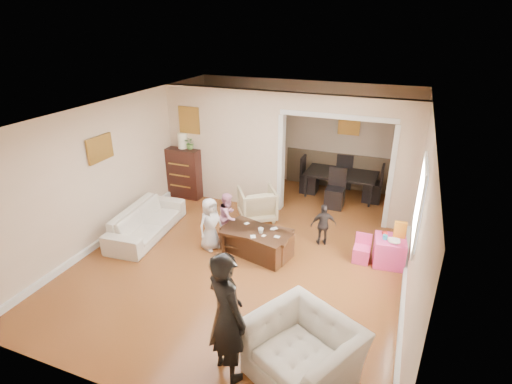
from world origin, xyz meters
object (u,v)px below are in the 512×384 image
at_px(cyan_cup, 385,237).
at_px(adult_person, 226,316).
at_px(armchair_front, 304,352).
at_px(coffee_cup, 261,231).
at_px(sofa, 147,221).
at_px(child_toddler, 323,225).
at_px(dining_table, 340,185).
at_px(table_lamp, 183,140).
at_px(play_table, 389,251).
at_px(child_kneel_a, 210,224).
at_px(armchair_back, 257,204).
at_px(coffee_table, 257,242).
at_px(dresser, 185,172).
at_px(child_kneel_b, 228,216).

bearing_deg(cyan_cup, adult_person, -116.26).
relative_size(armchair_front, coffee_cup, 11.74).
bearing_deg(sofa, child_toddler, -79.99).
xyz_separation_m(dining_table, adult_person, (-0.29, -5.70, 0.55)).
xyz_separation_m(armchair_front, adult_person, (-0.86, -0.25, 0.46)).
distance_m(table_lamp, play_table, 5.10).
xyz_separation_m(cyan_cup, child_toddler, (-1.12, 0.28, -0.12)).
relative_size(coffee_cup, child_kneel_a, 0.10).
distance_m(armchair_back, coffee_table, 1.38).
relative_size(armchair_front, play_table, 2.30).
xyz_separation_m(adult_person, child_kneel_a, (-1.50, 2.46, -0.34)).
bearing_deg(armchair_front, child_kneel_a, 164.60).
bearing_deg(play_table, coffee_cup, -165.16).
distance_m(table_lamp, dining_table, 3.86).
bearing_deg(dresser, child_kneel_b, -39.48).
distance_m(adult_person, child_kneel_b, 3.23).
xyz_separation_m(armchair_back, table_lamp, (-2.05, 0.53, 1.03)).
bearing_deg(child_kneel_a, armchair_back, 10.49).
xyz_separation_m(coffee_table, play_table, (2.27, 0.52, 0.02)).
relative_size(coffee_cup, cyan_cup, 1.26).
bearing_deg(adult_person, child_kneel_a, -27.63).
distance_m(armchair_front, child_toddler, 3.14).
height_order(table_lamp, child_kneel_b, table_lamp).
xyz_separation_m(sofa, dresser, (-0.27, 1.96, 0.31)).
height_order(armchair_back, play_table, armchair_back).
bearing_deg(dresser, coffee_cup, -35.25).
distance_m(play_table, cyan_cup, 0.31).
distance_m(sofa, dining_table, 4.56).
height_order(child_kneel_a, child_kneel_b, child_kneel_a).
bearing_deg(armchair_front, table_lamp, 161.82).
bearing_deg(table_lamp, cyan_cup, -15.90).
height_order(table_lamp, cyan_cup, table_lamp).
bearing_deg(adult_person, sofa, -9.11).
bearing_deg(coffee_cup, cyan_cup, 14.22).
xyz_separation_m(coffee_table, child_toddler, (1.05, 0.75, 0.18)).
xyz_separation_m(armchair_back, child_kneel_a, (-0.36, -1.43, 0.16)).
relative_size(dresser, coffee_table, 0.96).
bearing_deg(coffee_table, dining_table, 73.07).
relative_size(armchair_front, coffee_table, 0.96).
bearing_deg(armchair_front, child_toddler, 126.05).
height_order(armchair_back, coffee_table, armchair_back).
xyz_separation_m(coffee_cup, cyan_cup, (2.07, 0.52, 0.02)).
xyz_separation_m(child_kneel_a, child_toddler, (1.90, 0.90, -0.09)).
bearing_deg(play_table, child_toddler, 169.49).
bearing_deg(dining_table, play_table, -61.66).
xyz_separation_m(coffee_table, child_kneel_b, (-0.70, 0.30, 0.25)).
relative_size(adult_person, child_toddler, 2.05).
distance_m(play_table, adult_person, 3.58).
bearing_deg(adult_person, armchair_front, -132.51).
bearing_deg(table_lamp, coffee_cup, -35.25).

